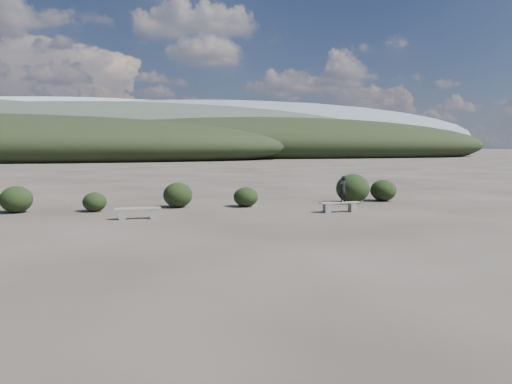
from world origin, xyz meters
name	(u,v)px	position (x,y,z in m)	size (l,w,h in m)	color
ground	(294,244)	(0.00, 0.00, 0.00)	(1200.00, 1200.00, 0.00)	#322C27
bench_left	(138,212)	(-3.83, 5.93, 0.25)	(1.64, 0.37, 0.41)	slate
bench_right	(340,206)	(3.98, 5.75, 0.25)	(1.64, 0.36, 0.41)	slate
seated_person	(343,189)	(4.11, 5.74, 0.93)	(0.38, 0.25, 1.04)	black
shrub_a	(95,202)	(-5.42, 8.58, 0.39)	(0.95, 0.95, 0.77)	black
shrub_b	(178,195)	(-2.04, 9.09, 0.54)	(1.25, 1.25, 1.07)	black
shrub_c	(246,197)	(0.84, 8.54, 0.43)	(1.07, 1.07, 0.86)	black
shrub_d	(353,189)	(5.96, 8.61, 0.67)	(1.54, 1.54, 1.35)	black
shrub_e	(383,190)	(7.77, 9.02, 0.51)	(1.23, 1.23, 1.02)	black
shrub_f	(16,199)	(-8.39, 9.04, 0.53)	(1.24, 1.24, 1.05)	black
mountain_ridges	(114,135)	(-7.48, 339.06, 10.84)	(500.00, 400.00, 56.00)	black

